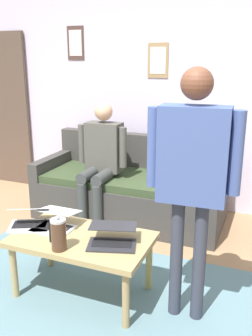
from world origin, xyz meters
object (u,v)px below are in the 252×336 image
at_px(person_standing, 193,167).
at_px(person_seated, 101,156).
at_px(interior_door, 3,110).
at_px(coffee_table, 82,244).
at_px(couch, 131,190).
at_px(laptop_right, 30,220).
at_px(laptop_left, 55,222).
at_px(laptop_center, 112,238).
at_px(french_press, 59,234).

relative_size(person_standing, person_seated, 1.30).
height_order(interior_door, coffee_table, interior_door).
distance_m(interior_door, coffee_table, 3.08).
relative_size(couch, laptop_right, 5.01).
height_order(coffee_table, person_seated, person_seated).
height_order(interior_door, laptop_left, interior_door).
distance_m(coffee_table, person_seated, 1.36).
bearing_deg(laptop_left, coffee_table, 166.47).
distance_m(laptop_left, person_seated, 1.21).
relative_size(laptop_center, laptop_right, 1.00).
xyz_separation_m(laptop_center, person_standing, (-0.53, -0.05, 0.56)).
distance_m(french_press, person_seated, 1.52).
bearing_deg(laptop_left, person_seated, -81.42).
bearing_deg(french_press, coffee_table, -103.64).
distance_m(couch, person_seated, 0.54).
relative_size(coffee_table, person_standing, 0.61).
relative_size(interior_door, laptop_left, 6.55).
xyz_separation_m(interior_door, person_seated, (-1.85, 0.73, -0.30)).
distance_m(couch, coffee_table, 1.49).
height_order(laptop_right, person_standing, person_standing).
height_order(coffee_table, person_standing, person_standing).
bearing_deg(person_standing, coffee_table, 3.05).
xyz_separation_m(couch, laptop_center, (-0.44, 1.48, 0.20)).
bearing_deg(laptop_right, person_standing, -179.23).
bearing_deg(laptop_center, coffee_table, -1.44).
distance_m(laptop_center, person_seated, 1.44).
relative_size(interior_door, couch, 1.01).
xyz_separation_m(french_press, person_standing, (-0.83, -0.26, 0.49)).
bearing_deg(laptop_center, person_standing, -174.84).
distance_m(laptop_center, person_standing, 0.77).
bearing_deg(laptop_center, interior_door, -38.07).
bearing_deg(interior_door, laptop_center, 141.93).
distance_m(laptop_right, person_seated, 1.24).
relative_size(laptop_center, french_press, 1.61).
relative_size(laptop_left, person_seated, 0.24).
bearing_deg(interior_door, laptop_right, 132.94).
relative_size(couch, person_seated, 1.58).
bearing_deg(interior_door, laptop_left, 136.59).
height_order(couch, laptop_left, couch).
height_order(coffee_table, french_press, french_press).
bearing_deg(laptop_center, person_seated, -61.21).
distance_m(interior_door, couch, 2.27).
bearing_deg(person_seated, person_standing, 135.27).
distance_m(person_standing, person_seated, 1.74).
distance_m(couch, laptop_center, 1.55).
distance_m(coffee_table, french_press, 0.28).
distance_m(laptop_center, french_press, 0.37).
bearing_deg(laptop_center, laptop_right, -2.47).
bearing_deg(couch, interior_door, -13.60).
relative_size(french_press, person_standing, 0.15).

